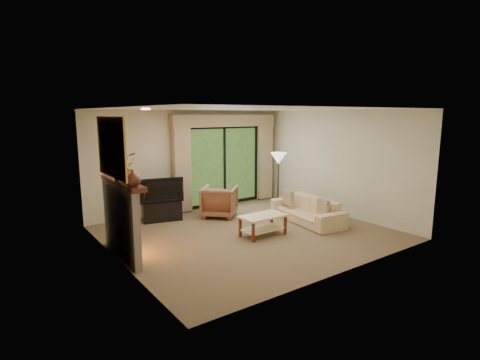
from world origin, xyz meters
TOP-DOWN VIEW (x-y plane):
  - floor at (0.00, 0.00)m, footprint 5.50×5.50m
  - ceiling at (0.00, 0.00)m, footprint 5.50×5.50m
  - wall_back at (0.00, 2.50)m, footprint 5.00×0.00m
  - wall_front at (0.00, -2.50)m, footprint 5.00×0.00m
  - wall_left at (-2.75, 0.00)m, footprint 0.00×5.00m
  - wall_right at (2.75, 0.00)m, footprint 0.00×5.00m
  - fireplace at (-2.63, 0.20)m, footprint 0.24×1.70m
  - mirror at (-2.71, 0.20)m, footprint 0.07×1.45m
  - sliding_door at (1.00, 2.45)m, footprint 2.26×0.10m
  - curtain_left at (-0.35, 2.34)m, footprint 0.45×0.18m
  - curtain_right at (2.35, 2.34)m, footprint 0.45×0.18m
  - cornice at (1.00, 2.36)m, footprint 3.20×0.24m
  - media_console at (-1.11, 1.95)m, footprint 0.97×0.60m
  - tv at (-1.11, 1.95)m, footprint 1.02×0.36m
  - armchair at (0.21, 1.46)m, footprint 1.15×1.15m
  - sofa at (1.61, -0.13)m, footprint 1.03×2.05m
  - pillow_near at (1.54, -0.70)m, footprint 0.14×0.35m
  - pillow_far at (1.54, 0.43)m, footprint 0.14×0.37m
  - coffee_table at (0.14, -0.32)m, footprint 0.98×0.54m
  - floor_lamp at (1.71, 1.00)m, footprint 0.50×0.50m
  - vase at (-2.61, -0.44)m, footprint 0.31×0.31m
  - branches at (-2.61, 0.01)m, footprint 0.50×0.45m

SIDE VIEW (x-z plane):
  - floor at x=0.00m, z-range 0.00..0.00m
  - coffee_table at x=0.14m, z-range 0.00..0.44m
  - media_console at x=-1.11m, z-range 0.00..0.45m
  - sofa at x=1.61m, z-range 0.00..0.57m
  - armchair at x=0.21m, z-range 0.00..0.75m
  - pillow_near at x=1.54m, z-range 0.31..0.65m
  - pillow_far at x=1.54m, z-range 0.31..0.67m
  - fireplace at x=-2.63m, z-range 0.00..1.37m
  - tv at x=-1.11m, z-range 0.45..1.04m
  - floor_lamp at x=1.71m, z-range 0.00..1.53m
  - sliding_door at x=1.00m, z-range 0.02..2.18m
  - curtain_left at x=-0.35m, z-range 0.02..2.38m
  - curtain_right at x=2.35m, z-range 0.02..2.38m
  - wall_back at x=0.00m, z-range -1.20..3.80m
  - wall_front at x=0.00m, z-range -1.20..3.80m
  - wall_left at x=-2.75m, z-range -1.20..3.80m
  - wall_right at x=2.75m, z-range -1.20..3.80m
  - vase at x=-2.61m, z-range 1.37..1.64m
  - branches at x=-2.61m, z-range 1.37..1.88m
  - mirror at x=-2.71m, z-range 1.44..2.46m
  - cornice at x=1.00m, z-range 2.16..2.48m
  - ceiling at x=0.00m, z-range 2.60..2.60m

